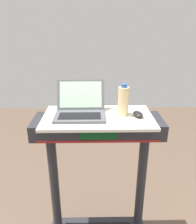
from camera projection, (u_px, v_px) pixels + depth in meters
name	position (u px, v px, depth m)	size (l,w,h in m)	color
desk_board	(98.00, 117.00, 1.51)	(0.75, 0.42, 0.02)	beige
laptop	(80.00, 109.00, 1.51)	(0.34, 0.30, 0.21)	#515459
computer_mouse	(138.00, 114.00, 1.49)	(0.06, 0.10, 0.03)	black
water_bottle	(123.00, 101.00, 1.49)	(0.07, 0.07, 0.22)	beige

